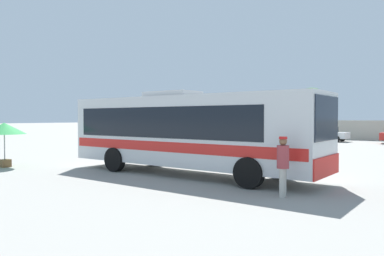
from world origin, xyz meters
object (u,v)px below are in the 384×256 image
parked_car_leftmost_black (270,132)px  parked_car_second_white (326,134)px  roadside_tree_left (242,103)px  attendant_by_bus_door (283,163)px  coach_bus_silver_red (186,130)px  vendor_umbrella_near_gate_green (4,130)px  roadside_tree_midleft (311,101)px

parked_car_leftmost_black → parked_car_second_white: parked_car_leftmost_black is taller
parked_car_leftmost_black → roadside_tree_left: roadside_tree_left is taller
attendant_by_bus_door → parked_car_second_white: (-6.74, 27.34, -0.25)m
attendant_by_bus_door → roadside_tree_left: roadside_tree_left is taller
coach_bus_silver_red → parked_car_leftmost_black: coach_bus_silver_red is taller
vendor_umbrella_near_gate_green → parked_car_leftmost_black: size_ratio=0.47×
parked_car_leftmost_black → roadside_tree_midleft: (1.99, 7.76, 3.67)m
coach_bus_silver_red → parked_car_second_white: 25.54m
roadside_tree_midleft → attendant_by_bus_door: bearing=-73.0°
coach_bus_silver_red → parked_car_second_white: bearing=94.0°
coach_bus_silver_red → attendant_by_bus_door: bearing=-20.8°
parked_car_leftmost_black → roadside_tree_midleft: bearing=75.6°
attendant_by_bus_door → coach_bus_silver_red: bearing=159.2°
attendant_by_bus_door → vendor_umbrella_near_gate_green: (-13.20, -1.34, 0.76)m
parked_car_second_white → coach_bus_silver_red: bearing=-86.0°
attendant_by_bus_door → parked_car_second_white: attendant_by_bus_door is taller
attendant_by_bus_door → vendor_umbrella_near_gate_green: bearing=-174.2°
roadside_tree_left → roadside_tree_midleft: (9.85, -0.31, 0.11)m
coach_bus_silver_red → parked_car_leftmost_black: size_ratio=2.50×
attendant_by_bus_door → parked_car_leftmost_black: attendant_by_bus_door is taller
attendant_by_bus_door → roadside_tree_midleft: bearing=107.0°
coach_bus_silver_red → attendant_by_bus_door: 5.37m
parked_car_second_white → vendor_umbrella_near_gate_green: bearing=-102.7°
vendor_umbrella_near_gate_green → parked_car_leftmost_black: 29.02m
parked_car_leftmost_black → coach_bus_silver_red: bearing=-73.0°
coach_bus_silver_red → vendor_umbrella_near_gate_green: coach_bus_silver_red is taller
coach_bus_silver_red → roadside_tree_left: 37.40m
coach_bus_silver_red → roadside_tree_midleft: 34.14m
roadside_tree_midleft → coach_bus_silver_red: bearing=-80.0°
vendor_umbrella_near_gate_green → roadside_tree_left: 37.90m
attendant_by_bus_door → parked_car_leftmost_black: (-12.85, 27.66, -0.24)m
coach_bus_silver_red → vendor_umbrella_near_gate_green: 8.85m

